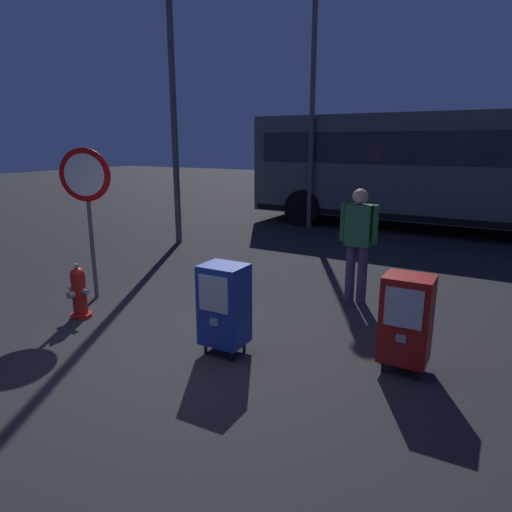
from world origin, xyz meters
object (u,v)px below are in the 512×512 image
street_light_far_right (170,19)px  newspaper_box_primary (406,319)px  stop_sign (87,192)px  street_light_near_left (313,80)px  fire_hydrant (79,292)px  pedestrian (358,239)px  bus_far (429,159)px  newspaper_box_secondary (224,304)px  bus_near (454,166)px

street_light_far_right → newspaper_box_primary: bearing=-32.6°
stop_sign → street_light_far_right: street_light_far_right is taller
stop_sign → street_light_near_left: size_ratio=0.34×
fire_hydrant → pedestrian: 3.94m
newspaper_box_primary → street_light_far_right: 8.23m
stop_sign → fire_hydrant: bearing=-56.1°
fire_hydrant → bus_far: (2.22, 13.78, 1.36)m
pedestrian → street_light_far_right: (-4.87, 2.00, 3.86)m
street_light_near_left → bus_far: bearing=70.8°
newspaper_box_primary → bus_far: bearing=98.2°
newspaper_box_secondary → street_light_near_left: size_ratio=0.15×
bus_near → street_light_near_left: size_ratio=1.60×
fire_hydrant → street_light_far_right: 6.52m
newspaper_box_secondary → street_light_far_right: 7.32m
stop_sign → bus_near: size_ratio=0.21×
stop_sign → street_light_near_left: (0.55, 7.07, 2.24)m
newspaper_box_secondary → stop_sign: size_ratio=0.46×
stop_sign → street_light_far_right: 5.12m
fire_hydrant → stop_sign: (-0.44, 0.65, 1.25)m
fire_hydrant → bus_near: 9.77m
fire_hydrant → bus_far: 14.03m
bus_near → street_light_near_left: street_light_near_left is taller
fire_hydrant → bus_far: bearing=80.9°
fire_hydrant → newspaper_box_primary: size_ratio=0.73×
bus_far → street_light_near_left: (-2.11, -6.06, 2.14)m
newspaper_box_primary → street_light_far_right: bearing=147.4°
bus_near → pedestrian: bearing=-93.0°
stop_sign → street_light_far_right: size_ratio=0.26×
pedestrian → bus_far: (-0.84, 11.38, 0.76)m
pedestrian → street_light_near_left: size_ratio=0.25×
street_light_near_left → street_light_far_right: 3.96m
fire_hydrant → pedestrian: bearing=38.2°
newspaper_box_primary → pedestrian: size_ratio=0.61×
fire_hydrant → newspaper_box_secondary: 2.29m
fire_hydrant → street_light_far_right: (-1.81, 4.40, 4.46)m
newspaper_box_secondary → street_light_near_left: (-2.17, 7.67, 3.27)m
stop_sign → bus_near: 9.26m
newspaper_box_secondary → bus_near: 9.11m
pedestrian → bus_near: (0.50, 6.60, 0.76)m
bus_near → bus_far: size_ratio=1.00×
fire_hydrant → pedestrian: pedestrian is taller
newspaper_box_primary → bus_near: (-0.56, 8.40, 1.14)m
bus_near → street_light_near_left: bearing=-158.3°
newspaper_box_primary → stop_sign: stop_sign is taller
bus_far → street_light_far_right: (-4.03, -9.38, 3.10)m
bus_near → bus_far: (-1.34, 4.78, 0.00)m
newspaper_box_primary → stop_sign: size_ratio=0.46×
fire_hydrant → street_light_near_left: (0.11, 7.72, 3.49)m
newspaper_box_primary → street_light_near_left: 8.81m
bus_near → street_light_far_right: street_light_far_right is taller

